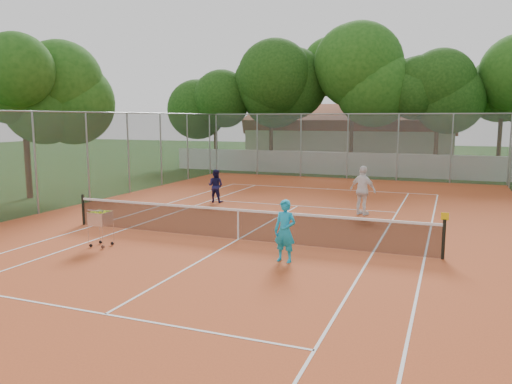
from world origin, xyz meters
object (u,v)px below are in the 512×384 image
(tennis_net, at_px, (238,224))
(clubhouse, at_px, (352,136))
(player_far_left, at_px, (216,186))
(ball_hopper, at_px, (101,227))
(player_far_right, at_px, (363,190))
(player_near, at_px, (285,231))

(tennis_net, relative_size, clubhouse, 0.72)
(player_far_left, bearing_deg, tennis_net, 122.14)
(ball_hopper, bearing_deg, player_far_left, 91.92)
(tennis_net, distance_m, clubhouse, 29.12)
(ball_hopper, bearing_deg, tennis_net, 33.26)
(tennis_net, height_order, player_far_left, player_far_left)
(player_far_left, distance_m, player_far_right, 6.62)
(ball_hopper, bearing_deg, player_far_right, 50.41)
(player_near, bearing_deg, clubhouse, 106.15)
(tennis_net, distance_m, player_far_left, 7.05)
(tennis_net, relative_size, ball_hopper, 10.46)
(clubhouse, xyz_separation_m, player_far_left, (-1.70, -23.00, -1.44))
(clubhouse, distance_m, ball_hopper, 31.31)
(tennis_net, height_order, ball_hopper, ball_hopper)
(clubhouse, distance_m, player_far_left, 23.11)
(player_far_left, xyz_separation_m, player_far_right, (6.60, -0.57, 0.22))
(clubhouse, height_order, ball_hopper, clubhouse)
(clubhouse, bearing_deg, player_far_left, -94.22)
(clubhouse, height_order, player_far_left, clubhouse)
(tennis_net, relative_size, player_far_right, 6.21)
(clubhouse, xyz_separation_m, player_far_right, (4.90, -23.58, -1.22))
(tennis_net, xyz_separation_m, player_far_left, (-3.70, 6.00, 0.25))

